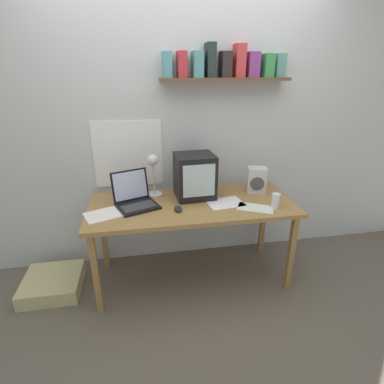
{
  "coord_description": "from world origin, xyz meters",
  "views": [
    {
      "loc": [
        -0.4,
        -2.22,
        1.76
      ],
      "look_at": [
        0.0,
        0.0,
        0.83
      ],
      "focal_mm": 28.0,
      "sensor_mm": 36.0,
      "label": 1
    }
  ],
  "objects_px": {
    "printed_handout": "(256,208)",
    "loose_paper_near_laptop": "(225,203)",
    "desk_lamp": "(153,170)",
    "floor_cushion": "(53,283)",
    "loose_paper_near_monitor": "(103,215)",
    "computer_mouse": "(178,209)",
    "juice_glass": "(276,202)",
    "laptop": "(134,197)",
    "corner_desk": "(192,210)",
    "crt_monitor": "(195,176)",
    "space_heater": "(257,180)"
  },
  "relations": [
    {
      "from": "laptop",
      "to": "desk_lamp",
      "type": "distance_m",
      "value": 0.28
    },
    {
      "from": "crt_monitor",
      "to": "corner_desk",
      "type": "bearing_deg",
      "value": -112.53
    },
    {
      "from": "corner_desk",
      "to": "crt_monitor",
      "type": "distance_m",
      "value": 0.29
    },
    {
      "from": "printed_handout",
      "to": "loose_paper_near_laptop",
      "type": "relative_size",
      "value": 1.0
    },
    {
      "from": "corner_desk",
      "to": "desk_lamp",
      "type": "relative_size",
      "value": 4.4
    },
    {
      "from": "desk_lamp",
      "to": "printed_handout",
      "type": "bearing_deg",
      "value": -17.14
    },
    {
      "from": "space_heater",
      "to": "laptop",
      "type": "bearing_deg",
      "value": -158.71
    },
    {
      "from": "crt_monitor",
      "to": "laptop",
      "type": "distance_m",
      "value": 0.53
    },
    {
      "from": "juice_glass",
      "to": "printed_handout",
      "type": "relative_size",
      "value": 0.38
    },
    {
      "from": "space_heater",
      "to": "desk_lamp",
      "type": "bearing_deg",
      "value": -166.22
    },
    {
      "from": "laptop",
      "to": "crt_monitor",
      "type": "bearing_deg",
      "value": -11.85
    },
    {
      "from": "laptop",
      "to": "loose_paper_near_laptop",
      "type": "distance_m",
      "value": 0.75
    },
    {
      "from": "juice_glass",
      "to": "floor_cushion",
      "type": "xyz_separation_m",
      "value": [
        -1.85,
        0.23,
        -0.72
      ]
    },
    {
      "from": "crt_monitor",
      "to": "loose_paper_near_monitor",
      "type": "height_order",
      "value": "crt_monitor"
    },
    {
      "from": "loose_paper_near_laptop",
      "to": "juice_glass",
      "type": "bearing_deg",
      "value": -23.1
    },
    {
      "from": "printed_handout",
      "to": "loose_paper_near_laptop",
      "type": "distance_m",
      "value": 0.25
    },
    {
      "from": "corner_desk",
      "to": "loose_paper_near_monitor",
      "type": "height_order",
      "value": "loose_paper_near_monitor"
    },
    {
      "from": "crt_monitor",
      "to": "space_heater",
      "type": "relative_size",
      "value": 1.63
    },
    {
      "from": "space_heater",
      "to": "loose_paper_near_laptop",
      "type": "distance_m",
      "value": 0.4
    },
    {
      "from": "loose_paper_near_monitor",
      "to": "juice_glass",
      "type": "bearing_deg",
      "value": -4.63
    },
    {
      "from": "printed_handout",
      "to": "loose_paper_near_monitor",
      "type": "bearing_deg",
      "value": 175.75
    },
    {
      "from": "crt_monitor",
      "to": "juice_glass",
      "type": "distance_m",
      "value": 0.7
    },
    {
      "from": "desk_lamp",
      "to": "floor_cushion",
      "type": "xyz_separation_m",
      "value": [
        -0.91,
        -0.16,
        -0.92
      ]
    },
    {
      "from": "laptop",
      "to": "space_heater",
      "type": "relative_size",
      "value": 1.71
    },
    {
      "from": "desk_lamp",
      "to": "space_heater",
      "type": "relative_size",
      "value": 1.67
    },
    {
      "from": "printed_handout",
      "to": "loose_paper_near_laptop",
      "type": "xyz_separation_m",
      "value": [
        -0.21,
        0.14,
        0.0
      ]
    },
    {
      "from": "crt_monitor",
      "to": "desk_lamp",
      "type": "bearing_deg",
      "value": 168.61
    },
    {
      "from": "printed_handout",
      "to": "corner_desk",
      "type": "bearing_deg",
      "value": 159.18
    },
    {
      "from": "space_heater",
      "to": "loose_paper_near_monitor",
      "type": "relative_size",
      "value": 0.72
    },
    {
      "from": "desk_lamp",
      "to": "computer_mouse",
      "type": "distance_m",
      "value": 0.42
    },
    {
      "from": "loose_paper_near_monitor",
      "to": "floor_cushion",
      "type": "xyz_separation_m",
      "value": [
        -0.5,
        0.12,
        -0.67
      ]
    },
    {
      "from": "desk_lamp",
      "to": "juice_glass",
      "type": "height_order",
      "value": "desk_lamp"
    },
    {
      "from": "printed_handout",
      "to": "loose_paper_near_monitor",
      "type": "xyz_separation_m",
      "value": [
        -1.19,
        0.09,
        0.0
      ]
    },
    {
      "from": "laptop",
      "to": "space_heater",
      "type": "xyz_separation_m",
      "value": [
        1.08,
        0.09,
        0.05
      ]
    },
    {
      "from": "printed_handout",
      "to": "crt_monitor",
      "type": "bearing_deg",
      "value": 143.7
    },
    {
      "from": "loose_paper_near_monitor",
      "to": "crt_monitor",
      "type": "bearing_deg",
      "value": 17.02
    },
    {
      "from": "corner_desk",
      "to": "printed_handout",
      "type": "distance_m",
      "value": 0.52
    },
    {
      "from": "crt_monitor",
      "to": "floor_cushion",
      "type": "height_order",
      "value": "crt_monitor"
    },
    {
      "from": "corner_desk",
      "to": "computer_mouse",
      "type": "height_order",
      "value": "computer_mouse"
    },
    {
      "from": "crt_monitor",
      "to": "loose_paper_near_monitor",
      "type": "distance_m",
      "value": 0.81
    },
    {
      "from": "crt_monitor",
      "to": "loose_paper_near_laptop",
      "type": "bearing_deg",
      "value": -42.64
    },
    {
      "from": "laptop",
      "to": "desk_lamp",
      "type": "bearing_deg",
      "value": 17.41
    },
    {
      "from": "laptop",
      "to": "floor_cushion",
      "type": "xyz_separation_m",
      "value": [
        -0.74,
        -0.03,
        -0.74
      ]
    },
    {
      "from": "crt_monitor",
      "to": "floor_cushion",
      "type": "relative_size",
      "value": 0.8
    },
    {
      "from": "juice_glass",
      "to": "printed_handout",
      "type": "xyz_separation_m",
      "value": [
        -0.16,
        0.02,
        -0.05
      ]
    },
    {
      "from": "juice_glass",
      "to": "loose_paper_near_laptop",
      "type": "relative_size",
      "value": 0.38
    },
    {
      "from": "desk_lamp",
      "to": "loose_paper_near_monitor",
      "type": "distance_m",
      "value": 0.56
    },
    {
      "from": "computer_mouse",
      "to": "printed_handout",
      "type": "relative_size",
      "value": 0.35
    },
    {
      "from": "corner_desk",
      "to": "crt_monitor",
      "type": "xyz_separation_m",
      "value": [
        0.05,
        0.14,
        0.25
      ]
    },
    {
      "from": "corner_desk",
      "to": "loose_paper_near_laptop",
      "type": "xyz_separation_m",
      "value": [
        0.27,
        -0.05,
        0.06
      ]
    }
  ]
}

